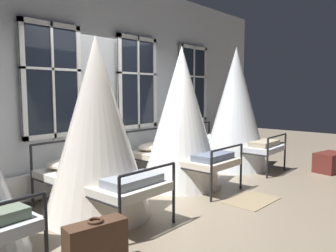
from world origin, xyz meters
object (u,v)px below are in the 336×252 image
suitcase_dark (96,246)px  cot_second (97,130)px  travel_trunk (330,162)px  cot_third (181,118)px  cot_fourth (235,110)px

suitcase_dark → cot_second: bearing=61.8°
travel_trunk → cot_second: bearing=159.7°
cot_third → travel_trunk: 3.25m
cot_second → travel_trunk: cot_second is taller
cot_third → cot_fourth: (1.75, -0.04, 0.08)m
cot_third → suitcase_dark: 3.06m
cot_third → travel_trunk: bearing=-122.1°
cot_second → travel_trunk: size_ratio=3.58×
cot_second → cot_fourth: cot_fourth is taller
cot_fourth → suitcase_dark: bearing=103.2°
cot_third → travel_trunk: size_ratio=3.66×
suitcase_dark → travel_trunk: bearing=4.8°
cot_fourth → suitcase_dark: cot_fourth is taller
travel_trunk → cot_fourth: bearing=117.2°
suitcase_dark → cot_fourth: bearing=24.7°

